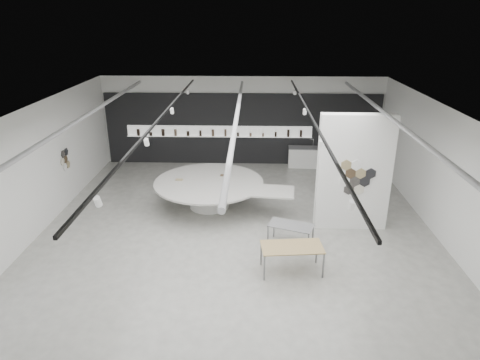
{
  "coord_description": "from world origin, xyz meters",
  "views": [
    {
      "loc": [
        0.44,
        -11.09,
        6.33
      ],
      "look_at": [
        0.07,
        1.2,
        1.45
      ],
      "focal_mm": 32.0,
      "sensor_mm": 36.0,
      "label": 1
    }
  ],
  "objects_px": {
    "partition_column": "(354,173)",
    "kitchen_counter": "(306,157)",
    "sample_table_stone": "(291,227)",
    "display_island": "(211,190)",
    "sample_table_wood": "(292,248)"
  },
  "relations": [
    {
      "from": "display_island",
      "to": "sample_table_stone",
      "type": "height_order",
      "value": "display_island"
    },
    {
      "from": "display_island",
      "to": "sample_table_stone",
      "type": "distance_m",
      "value": 3.56
    },
    {
      "from": "sample_table_wood",
      "to": "kitchen_counter",
      "type": "bearing_deg",
      "value": 80.94
    },
    {
      "from": "display_island",
      "to": "sample_table_wood",
      "type": "xyz_separation_m",
      "value": [
        2.43,
        -3.87,
        0.07
      ]
    },
    {
      "from": "display_island",
      "to": "kitchen_counter",
      "type": "bearing_deg",
      "value": 54.71
    },
    {
      "from": "partition_column",
      "to": "sample_table_stone",
      "type": "xyz_separation_m",
      "value": [
        -1.93,
        -1.19,
        -1.21
      ]
    },
    {
      "from": "partition_column",
      "to": "kitchen_counter",
      "type": "relative_size",
      "value": 2.29
    },
    {
      "from": "partition_column",
      "to": "kitchen_counter",
      "type": "height_order",
      "value": "partition_column"
    },
    {
      "from": "sample_table_stone",
      "to": "kitchen_counter",
      "type": "xyz_separation_m",
      "value": [
        1.21,
        6.74,
        -0.15
      ]
    },
    {
      "from": "sample_table_wood",
      "to": "sample_table_stone",
      "type": "relative_size",
      "value": 1.18
    },
    {
      "from": "sample_table_stone",
      "to": "kitchen_counter",
      "type": "distance_m",
      "value": 6.85
    },
    {
      "from": "partition_column",
      "to": "kitchen_counter",
      "type": "bearing_deg",
      "value": 97.47
    },
    {
      "from": "display_island",
      "to": "sample_table_wood",
      "type": "bearing_deg",
      "value": -51.74
    },
    {
      "from": "partition_column",
      "to": "sample_table_wood",
      "type": "bearing_deg",
      "value": -128.37
    },
    {
      "from": "display_island",
      "to": "kitchen_counter",
      "type": "xyz_separation_m",
      "value": [
        3.72,
        4.23,
        -0.18
      ]
    }
  ]
}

